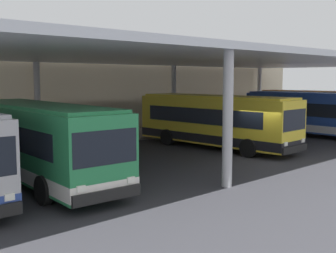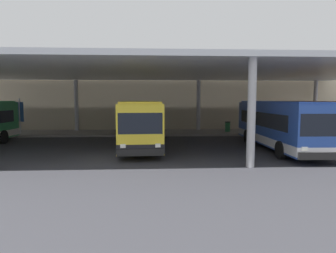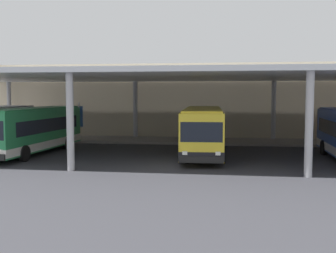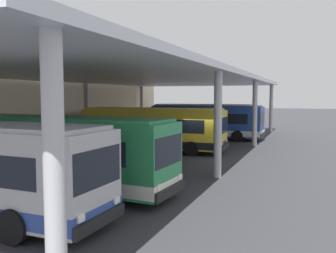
{
  "view_description": "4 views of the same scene",
  "coord_description": "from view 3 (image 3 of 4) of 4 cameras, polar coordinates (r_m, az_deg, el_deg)",
  "views": [
    {
      "loc": [
        -18.86,
        -12.87,
        4.19
      ],
      "look_at": [
        -4.13,
        3.07,
        1.73
      ],
      "focal_mm": 45.62,
      "sensor_mm": 36.0,
      "label": 1
    },
    {
      "loc": [
        1.38,
        -16.28,
        3.29
      ],
      "look_at": [
        2.55,
        4.85,
        1.32
      ],
      "focal_mm": 31.23,
      "sensor_mm": 36.0,
      "label": 2
    },
    {
      "loc": [
        2.15,
        -23.71,
        4.12
      ],
      "look_at": [
        -1.98,
        5.25,
        1.82
      ],
      "focal_mm": 44.45,
      "sensor_mm": 36.0,
      "label": 3
    },
    {
      "loc": [
        -23.87,
        -6.84,
        4.07
      ],
      "look_at": [
        0.66,
        2.83,
        1.85
      ],
      "focal_mm": 39.34,
      "sensor_mm": 36.0,
      "label": 4
    }
  ],
  "objects": [
    {
      "name": "bus_second_bay",
      "position": [
        30.12,
        -18.06,
        -0.42
      ],
      "size": [
        3.13,
        10.65,
        3.17
      ],
      "color": "#28844C",
      "rests_on": "ground"
    },
    {
      "name": "ground_plane",
      "position": [
        24.16,
        2.9,
        -5.34
      ],
      "size": [
        200.0,
        200.0,
        0.0
      ],
      "primitive_type": "plane",
      "color": "#333338"
    },
    {
      "name": "trash_bin",
      "position": [
        35.95,
        18.58,
        -1.24
      ],
      "size": [
        0.52,
        0.52,
        0.98
      ],
      "color": "#236638",
      "rests_on": "platform_kerb"
    },
    {
      "name": "platform_kerb",
      "position": [
        35.75,
        4.61,
        -2.0
      ],
      "size": [
        42.0,
        4.5,
        0.18
      ],
      "primitive_type": "cube",
      "color": "gray",
      "rests_on": "ground"
    },
    {
      "name": "bus_middle_bay",
      "position": [
        27.81,
        4.81,
        -0.61
      ],
      "size": [
        3.03,
        10.63,
        3.17
      ],
      "color": "yellow",
      "rests_on": "ground"
    },
    {
      "name": "canopy_shelter",
      "position": [
        29.31,
        3.93,
        6.81
      ],
      "size": [
        40.0,
        17.0,
        5.55
      ],
      "color": "silver",
      "rests_on": "ground"
    },
    {
      "name": "station_building_facade",
      "position": [
        38.77,
        4.94,
        3.5
      ],
      "size": [
        48.0,
        1.6,
        6.92
      ],
      "primitive_type": "cube",
      "color": "#C1B293",
      "rests_on": "ground"
    },
    {
      "name": "banner_sign",
      "position": [
        36.99,
        -12.11,
        1.08
      ],
      "size": [
        0.7,
        0.12,
        3.2
      ],
      "color": "#B2B2B7",
      "rests_on": "platform_kerb"
    }
  ]
}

